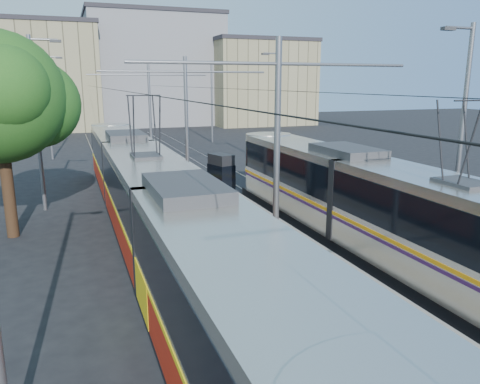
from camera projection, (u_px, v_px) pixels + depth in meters
name	position (u px, v px, depth m)	size (l,w,h in m)	color
platform	(202.00, 198.00, 23.91)	(4.00, 50.00, 0.30)	gray
tactile_strip_left	(174.00, 198.00, 23.39)	(0.70, 50.00, 0.01)	gray
tactile_strip_right	(229.00, 193.00, 24.36)	(0.70, 50.00, 0.01)	gray
rails	(202.00, 201.00, 23.94)	(8.71, 70.00, 0.03)	gray
tram_left	(148.00, 200.00, 17.33)	(2.43, 30.28, 5.50)	black
tram_right	(457.00, 236.00, 12.78)	(2.43, 28.00, 5.50)	black
catenary	(218.00, 116.00, 20.31)	(9.20, 70.00, 7.00)	slate
street_lamps	(182.00, 114.00, 26.64)	(15.18, 38.22, 8.00)	slate
shelter	(221.00, 182.00, 20.67)	(1.03, 1.33, 2.59)	black
tree	(8.00, 100.00, 17.59)	(5.41, 5.00, 7.86)	#382314
building_left	(31.00, 77.00, 58.37)	(16.32, 12.24, 13.18)	gray
building_centre	(153.00, 70.00, 67.14)	(18.36, 14.28, 15.31)	slate
building_right	(259.00, 82.00, 66.75)	(14.28, 10.20, 11.82)	gray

